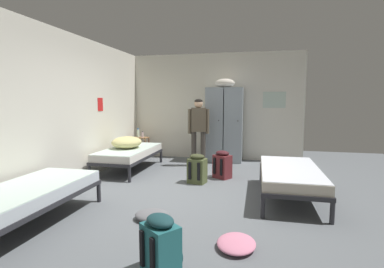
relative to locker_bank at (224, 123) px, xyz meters
name	(u,v)px	position (x,y,z in m)	size (l,w,h in m)	color
ground_plane	(188,192)	(-0.30, -2.65, -0.97)	(9.36, 9.36, 0.00)	slate
room_backdrop	(146,108)	(-1.55, -1.36, 0.40)	(4.48, 5.91, 2.74)	silver
locker_bank	(224,123)	(0.00, 0.00, 0.00)	(0.90, 0.55, 2.07)	#8C99A3
shelf_unit	(141,146)	(-2.19, -0.16, -0.62)	(0.38, 0.30, 0.57)	brown
bed_right	(290,174)	(1.33, -2.59, -0.59)	(0.90, 1.90, 0.49)	#28282D
bed_left_front	(28,194)	(-1.94, -4.34, -0.59)	(0.90, 1.90, 0.49)	#28282D
bed_left_rear	(129,153)	(-1.94, -1.42, -0.59)	(0.90, 1.90, 0.49)	#28282D
bedding_heap	(127,142)	(-2.00, -1.40, -0.35)	(0.64, 0.73, 0.25)	#D1C67F
person_traveler	(199,126)	(-0.53, -0.67, -0.02)	(0.48, 0.27, 1.57)	#3D3833
water_bottle	(138,133)	(-2.27, -0.14, -0.29)	(0.07, 0.07, 0.24)	silver
lotion_bottle	(143,135)	(-2.12, -0.20, -0.32)	(0.05, 0.05, 0.17)	beige
backpack_maroon	(223,165)	(0.16, -1.63, -0.71)	(0.40, 0.41, 0.55)	maroon
backpack_olive	(197,169)	(-0.26, -2.08, -0.71)	(0.36, 0.38, 0.55)	#566038
backpack_teal	(161,246)	(0.01, -4.99, -0.71)	(0.41, 0.42, 0.55)	#23666B
clothes_pile_grey	(152,215)	(-0.49, -3.87, -0.91)	(0.45, 0.39, 0.12)	slate
clothes_pile_pink	(236,243)	(0.63, -4.37, -0.92)	(0.41, 0.49, 0.10)	pink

